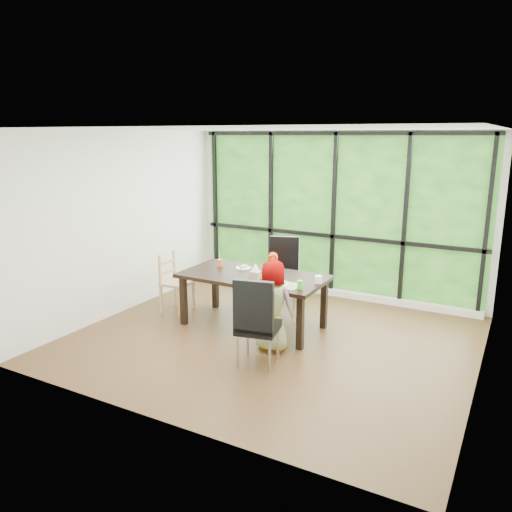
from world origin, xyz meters
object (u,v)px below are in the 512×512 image
object	(u,v)px
chair_window_leather	(283,273)
chair_interior_leather	(258,321)
plate_near	(280,284)
plate_far	(243,268)
green_cup	(300,285)
white_mug	(318,279)
child_toddler	(273,283)
dining_table	(253,301)
orange_cup	(220,263)
child_older	(272,306)
tissue_box	(255,275)
chair_end_beech	(177,283)

from	to	relation	value
chair_window_leather	chair_interior_leather	bearing A→B (deg)	-92.11
chair_interior_leather	plate_near	size ratio (longest dim) A/B	4.83
chair_interior_leather	plate_far	xyz separation A→B (m)	(-0.92, 1.26, 0.22)
green_cup	white_mug	xyz separation A→B (m)	(0.10, 0.36, -0.01)
chair_window_leather	child_toddler	distance (m)	0.36
plate_near	green_cup	size ratio (longest dim) A/B	1.94
dining_table	orange_cup	distance (m)	0.79
child_toddler	child_older	xyz separation A→B (m)	(0.59, -1.18, 0.11)
chair_window_leather	plate_far	bearing A→B (deg)	-131.19
child_toddler	plate_near	xyz separation A→B (m)	(0.53, -0.85, 0.29)
tissue_box	chair_end_beech	bearing A→B (deg)	174.25
orange_cup	green_cup	xyz separation A→B (m)	(1.48, -0.46, 0.00)
plate_far	chair_end_beech	bearing A→B (deg)	-166.56
plate_near	orange_cup	bearing A→B (deg)	161.47
child_older	plate_near	distance (m)	0.38
chair_end_beech	orange_cup	size ratio (longest dim) A/B	8.32
child_toddler	plate_near	world-z (taller)	child_toddler
orange_cup	white_mug	size ratio (longest dim) A/B	1.11
chair_interior_leather	white_mug	size ratio (longest dim) A/B	11.05
plate_far	tissue_box	xyz separation A→B (m)	(0.41, -0.39, 0.05)
child_older	white_mug	bearing A→B (deg)	-121.45
dining_table	tissue_box	size ratio (longest dim) A/B	16.14
plate_far	child_older	bearing A→B (deg)	-42.29
dining_table	orange_cup	size ratio (longest dim) A/B	18.42
chair_window_leather	tissue_box	xyz separation A→B (m)	(0.12, -1.12, 0.26)
plate_near	plate_far	bearing A→B (deg)	150.50
chair_window_leather	chair_end_beech	bearing A→B (deg)	-163.04
plate_far	orange_cup	distance (m)	0.36
chair_interior_leather	chair_end_beech	bearing A→B (deg)	-39.57
tissue_box	dining_table	bearing A→B (deg)	127.63
child_older	tissue_box	size ratio (longest dim) A/B	9.32
plate_near	tissue_box	world-z (taller)	tissue_box
chair_end_beech	child_toddler	size ratio (longest dim) A/B	0.96
orange_cup	tissue_box	bearing A→B (deg)	-22.59
dining_table	green_cup	xyz separation A→B (m)	(0.84, -0.30, 0.43)
plate_near	dining_table	bearing A→B (deg)	156.04
chair_window_leather	orange_cup	world-z (taller)	chair_window_leather
child_toddler	child_older	size ratio (longest dim) A/B	0.81
chair_window_leather	green_cup	size ratio (longest dim) A/B	9.37
child_toddler	plate_far	distance (m)	0.56
child_toddler	plate_far	size ratio (longest dim) A/B	4.19
green_cup	white_mug	world-z (taller)	green_cup
chair_end_beech	tissue_box	xyz separation A→B (m)	(1.43, -0.14, 0.35)
dining_table	plate_far	xyz separation A→B (m)	(-0.29, 0.23, 0.38)
chair_window_leather	plate_near	size ratio (longest dim) A/B	4.83
child_toddler	white_mug	size ratio (longest dim) A/B	9.58
plate_far	white_mug	bearing A→B (deg)	-7.80
tissue_box	child_toddler	bearing A→B (deg)	99.17
green_cup	chair_window_leather	bearing A→B (deg)	123.50
dining_table	plate_far	distance (m)	0.53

